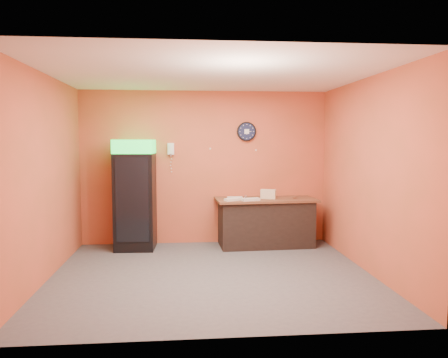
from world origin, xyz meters
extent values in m
plane|color=#47474C|center=(0.00, 0.00, 0.00)|extent=(4.50, 4.50, 0.00)
cube|color=#D9583D|center=(0.00, 2.00, 1.40)|extent=(4.50, 0.02, 2.80)
cube|color=#D9583D|center=(-2.25, 0.00, 1.40)|extent=(0.02, 4.00, 2.80)
cube|color=#D9583D|center=(2.25, 0.00, 1.40)|extent=(0.02, 4.00, 2.80)
cube|color=white|center=(0.00, 0.00, 2.80)|extent=(4.50, 4.00, 0.02)
cube|color=black|center=(-1.24, 1.65, 0.84)|extent=(0.70, 0.70, 1.67)
cube|color=#1BE63C|center=(-1.24, 1.65, 1.79)|extent=(0.70, 0.70, 0.24)
cube|color=black|center=(-1.22, 1.31, 0.91)|extent=(0.55, 0.04, 1.43)
cube|color=black|center=(1.07, 1.63, 0.41)|extent=(1.67, 0.80, 0.82)
cylinder|color=black|center=(0.77, 1.98, 2.06)|extent=(0.36, 0.05, 0.36)
cylinder|color=#0F1433|center=(0.77, 1.95, 2.06)|extent=(0.31, 0.01, 0.31)
cube|color=white|center=(0.77, 1.94, 2.06)|extent=(0.09, 0.00, 0.09)
cube|color=white|center=(-0.62, 1.96, 1.75)|extent=(0.12, 0.07, 0.21)
cube|color=white|center=(-0.62, 1.91, 1.75)|extent=(0.05, 0.04, 0.17)
cube|color=brown|center=(1.07, 1.63, 0.84)|extent=(1.83, 0.91, 0.04)
cube|color=beige|center=(1.11, 1.58, 0.89)|extent=(0.28, 0.19, 0.06)
cube|color=beige|center=(1.11, 1.58, 0.95)|extent=(0.28, 0.19, 0.06)
cube|color=beige|center=(1.11, 1.58, 1.00)|extent=(0.28, 0.19, 0.06)
cube|color=silver|center=(0.45, 1.40, 0.88)|extent=(0.32, 0.26, 0.04)
cube|color=silver|center=(0.76, 1.37, 0.88)|extent=(0.33, 0.20, 0.04)
cube|color=silver|center=(0.51, 1.62, 0.88)|extent=(0.27, 0.11, 0.04)
cylinder|color=silver|center=(0.72, 1.63, 0.89)|extent=(0.06, 0.06, 0.06)
camera|label=1|loc=(-0.38, -6.03, 1.89)|focal=35.00mm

